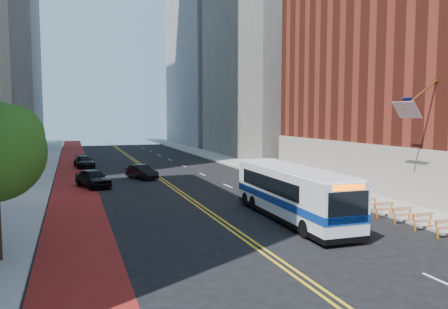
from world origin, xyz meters
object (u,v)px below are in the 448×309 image
Objects in this scene: transit_bus at (291,192)px; car_b at (142,172)px; car_c at (84,162)px; car_a at (93,178)px.

transit_bus reaches higher than car_b.
transit_bus is at bearing -78.29° from car_c.
transit_bus is 20.89m from car_b.
transit_bus is 19.51m from car_a.
transit_bus is at bearing -95.44° from car_b.
transit_bus is 2.38× the size of car_c.
car_a is 6.05m from car_b.
car_b is at bearing -74.00° from car_c.
car_a reaches higher than car_c.
transit_bus reaches higher than car_a.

